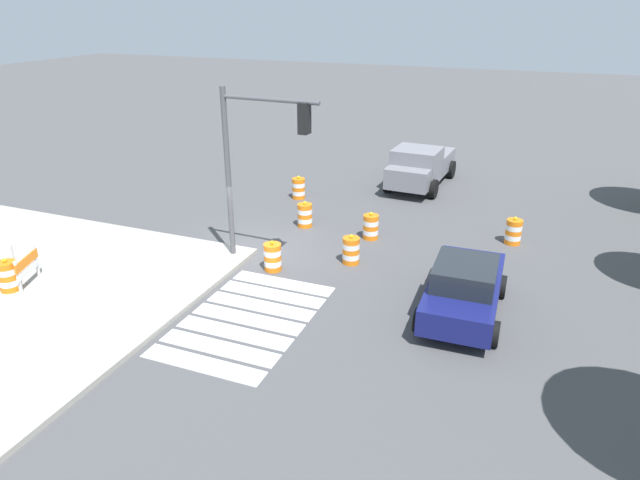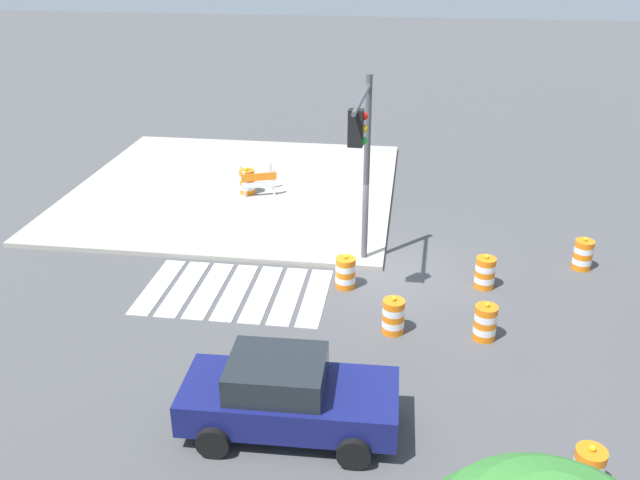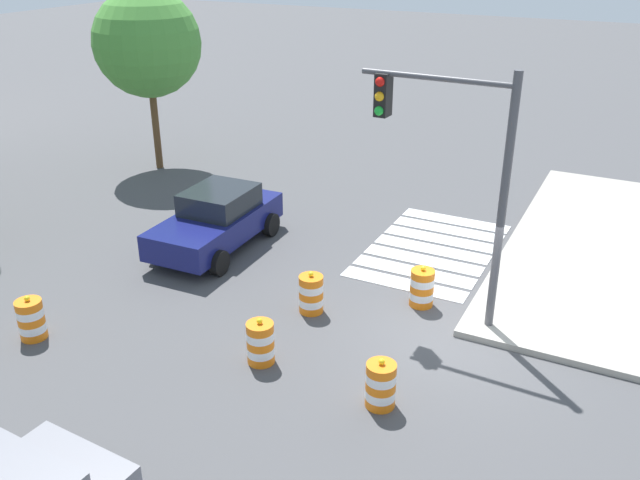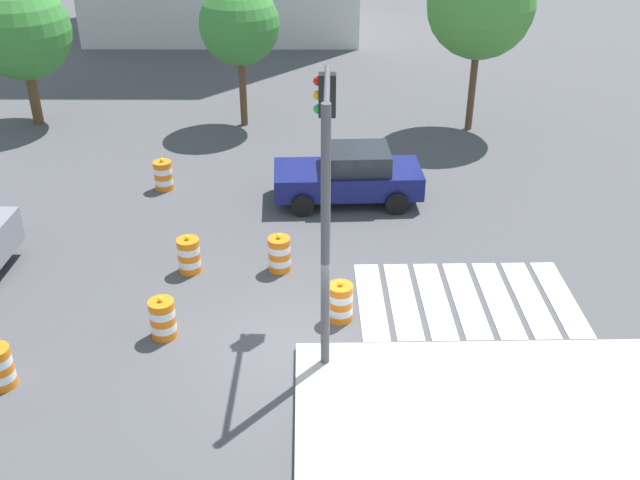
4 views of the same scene
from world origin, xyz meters
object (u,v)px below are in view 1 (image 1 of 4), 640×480
Objects in this scene: traffic_barrel_median_near at (351,250)px; traffic_light_pole at (258,147)px; traffic_barrel_lane_center at (513,232)px; sports_car at (464,288)px; traffic_barrel_far_curb at (299,188)px; traffic_barrel_on_sidewalk at (8,276)px; traffic_barrel_crosswalk_end at (273,257)px; traffic_barrel_near_corner at (305,215)px; pickup_truck at (420,166)px; traffic_barrel_median_far at (371,227)px; construction_barricade at (22,267)px.

traffic_light_pole reaches higher than traffic_barrel_median_near.
traffic_light_pole is at bearing -57.80° from traffic_barrel_lane_center.
traffic_light_pole is at bearing -97.72° from sports_car.
traffic_barrel_far_curb is at bearing -131.95° from sports_car.
sports_car is at bearing 48.05° from traffic_barrel_far_curb.
traffic_barrel_crosswalk_end is at bearing 124.03° from traffic_barrel_on_sidewalk.
traffic_barrel_crosswalk_end is (3.87, 0.54, 0.00)m from traffic_barrel_near_corner.
pickup_truck is 7.08m from traffic_barrel_lane_center.
traffic_barrel_far_curb is at bearing -152.07° from traffic_barrel_near_corner.
traffic_barrel_on_sidewalk is at bearing -56.15° from traffic_barrel_median_near.
pickup_truck reaches higher than traffic_barrel_crosswalk_end.
pickup_truck is 9.05m from traffic_barrel_median_near.
traffic_barrel_far_curb is at bearing -141.66° from traffic_barrel_median_near.
traffic_light_pole is at bearing -0.05° from traffic_barrel_near_corner.
traffic_barrel_crosswalk_end is 7.78m from traffic_barrel_on_sidewalk.
traffic_barrel_on_sidewalk reaches higher than traffic_barrel_lane_center.
traffic_barrel_near_corner is (6.59, -2.93, -0.52)m from pickup_truck.
traffic_barrel_median_far is 11.76m from traffic_barrel_on_sidewalk.
traffic_light_pole is at bearing -68.56° from traffic_barrel_median_near.
pickup_truck is at bearing 163.81° from traffic_light_pole.
construction_barricade is (10.73, -4.25, 0.27)m from traffic_barrel_far_curb.
traffic_barrel_median_near is at bearing 111.44° from traffic_light_pole.
traffic_light_pole is at bearing 126.23° from construction_barricade.
pickup_truck is 5.15× the size of traffic_barrel_far_curb.
traffic_barrel_on_sidewalk is (9.46, -13.44, 0.15)m from traffic_barrel_lane_center.
traffic_barrel_far_curb is 0.19× the size of traffic_light_pole.
traffic_barrel_near_corner is 1.00× the size of traffic_barrel_far_curb.
traffic_barrel_far_curb and traffic_barrel_lane_center have the same top height.
traffic_barrel_median_far is 1.00× the size of traffic_barrel_on_sidewalk.
traffic_barrel_on_sidewalk reaches higher than traffic_barrel_median_near.
traffic_barrel_near_corner is at bearing -94.29° from traffic_barrel_median_far.
traffic_barrel_crosswalk_end is 1.00× the size of traffic_barrel_median_near.
sports_car is 11.60m from pickup_truck.
pickup_truck is 10.74m from traffic_barrel_crosswalk_end.
traffic_light_pole reaches higher than traffic_barrel_far_curb.
traffic_barrel_median_far is at bearing 149.66° from traffic_barrel_crosswalk_end.
pickup_truck reaches higher than traffic_barrel_near_corner.
traffic_barrel_lane_center is (-5.10, 6.99, 0.00)m from traffic_barrel_crosswalk_end.
sports_car is 4.26× the size of traffic_barrel_crosswalk_end.
sports_car is at bearing 84.93° from traffic_barrel_crosswalk_end.
traffic_barrel_crosswalk_end is 7.47m from construction_barricade.
traffic_barrel_crosswalk_end is at bearing 56.68° from traffic_light_pole.
sports_car is 12.89m from construction_barricade.
traffic_barrel_near_corner is 9.71m from construction_barricade.
traffic_barrel_near_corner and traffic_barrel_median_near have the same top height.
traffic_barrel_median_near and traffic_barrel_far_curb have the same top height.
traffic_barrel_median_far is at bearing -136.89° from sports_car.
pickup_truck is 5.15× the size of traffic_barrel_median_far.
traffic_barrel_far_curb is 11.99m from traffic_barrel_on_sidewalk.
traffic_barrel_on_sidewalk is at bearing -73.07° from sports_car.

